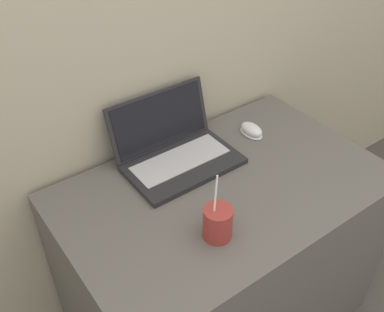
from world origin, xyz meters
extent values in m
cube|color=#5B5651|center=(0.00, 0.34, 0.36)|extent=(1.09, 0.68, 0.73)
cube|color=#232326|center=(-0.05, 0.50, 0.74)|extent=(0.39, 0.23, 0.02)
cube|color=#B7B7BC|center=(-0.05, 0.52, 0.75)|extent=(0.34, 0.13, 0.00)
cube|color=#232326|center=(-0.05, 0.65, 0.85)|extent=(0.39, 0.07, 0.20)
cube|color=black|center=(-0.05, 0.64, 0.85)|extent=(0.36, 0.05, 0.18)
cylinder|color=#9E332D|center=(-0.16, 0.19, 0.78)|extent=(0.09, 0.09, 0.10)
cylinder|color=black|center=(-0.16, 0.19, 0.83)|extent=(0.07, 0.07, 0.01)
cylinder|color=white|center=(-0.16, 0.20, 0.85)|extent=(0.04, 0.03, 0.18)
ellipsoid|color=white|center=(0.27, 0.51, 0.73)|extent=(0.06, 0.10, 0.01)
ellipsoid|color=silver|center=(0.27, 0.51, 0.75)|extent=(0.06, 0.10, 0.04)
camera|label=1|loc=(-0.74, -0.49, 1.72)|focal=42.00mm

